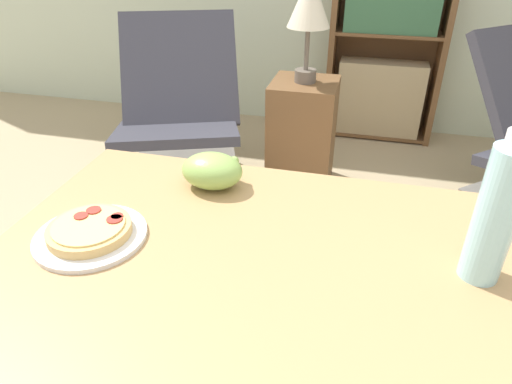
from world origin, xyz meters
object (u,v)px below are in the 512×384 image
side_table (302,135)px  table_lamp (309,5)px  grape_bunch (212,170)px  pizza_on_plate (90,232)px  lounge_chair_near (182,136)px  drink_bottle (496,214)px  bookshelf (387,42)px

side_table → table_lamp: (0.00, 0.00, 0.66)m
grape_bunch → pizza_on_plate: bearing=-123.2°
lounge_chair_near → table_lamp: 0.94m
drink_bottle → side_table: bearing=109.4°
pizza_on_plate → table_lamp: (0.19, 1.65, 0.19)m
pizza_on_plate → side_table: (0.19, 1.65, -0.47)m
drink_bottle → table_lamp: (-0.55, 1.57, 0.07)m
pizza_on_plate → drink_bottle: (0.74, 0.07, 0.12)m
lounge_chair_near → drink_bottle: bearing=-70.6°
lounge_chair_near → table_lamp: size_ratio=1.80×
drink_bottle → grape_bunch: bearing=161.7°
drink_bottle → side_table: size_ratio=0.48×
pizza_on_plate → side_table: 1.72m
pizza_on_plate → side_table: size_ratio=0.38×
drink_bottle → lounge_chair_near: drink_bottle is taller
bookshelf → grape_bunch: bearing=-100.7°
side_table → bookshelf: bearing=63.7°
lounge_chair_near → side_table: size_ratio=1.57×
lounge_chair_near → grape_bunch: bearing=-83.8°
drink_bottle → table_lamp: table_lamp is taller
grape_bunch → bookshelf: 2.24m
bookshelf → table_lamp: size_ratio=2.67×
pizza_on_plate → bookshelf: (0.59, 2.45, -0.13)m
side_table → pizza_on_plate: bearing=-96.5°
grape_bunch → side_table: bearing=89.3°
grape_bunch → drink_bottle: 0.61m
grape_bunch → lounge_chair_near: size_ratio=0.16×
lounge_chair_near → bookshelf: size_ratio=0.67×
pizza_on_plate → grape_bunch: grape_bunch is taller
pizza_on_plate → lounge_chair_near: 1.63m
grape_bunch → table_lamp: 1.40m
lounge_chair_near → table_lamp: table_lamp is taller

